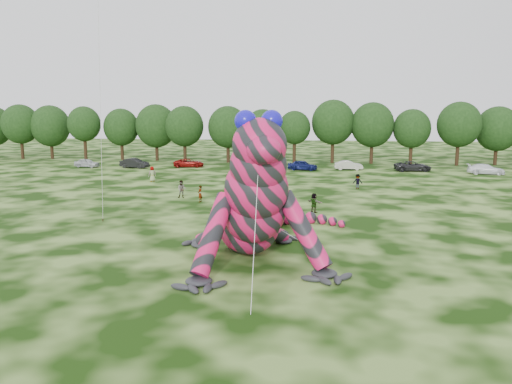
{
  "coord_description": "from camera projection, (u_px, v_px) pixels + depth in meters",
  "views": [
    {
      "loc": [
        5.82,
        -26.03,
        8.92
      ],
      "look_at": [
        1.88,
        3.29,
        4.0
      ],
      "focal_mm": 35.0,
      "sensor_mm": 36.0,
      "label": 1
    }
  ],
  "objects": [
    {
      "name": "car_4",
      "position": [
        303.0,
        165.0,
        73.7
      ],
      "size": [
        4.58,
        2.37,
        1.49
      ],
      "primitive_type": "imported",
      "rotation": [
        0.0,
        0.0,
        1.43
      ],
      "color": "#111853",
      "rests_on": "ground"
    },
    {
      "name": "tree_13",
      "position": [
        459.0,
        134.0,
        79.13
      ],
      "size": [
        6.83,
        6.15,
        10.13
      ],
      "primitive_type": null,
      "color": "black",
      "rests_on": "ground"
    },
    {
      "name": "car_1",
      "position": [
        135.0,
        163.0,
        76.44
      ],
      "size": [
        4.73,
        2.42,
        1.49
      ],
      "primitive_type": "imported",
      "rotation": [
        0.0,
        0.0,
        1.37
      ],
      "color": "black",
      "rests_on": "ground"
    },
    {
      "name": "ground",
      "position": [
        215.0,
        272.0,
        27.68
      ],
      "size": [
        240.0,
        240.0,
        0.0
      ],
      "primitive_type": "plane",
      "color": "#16330A",
      "rests_on": "ground"
    },
    {
      "name": "inflatable_gecko",
      "position": [
        246.0,
        182.0,
        31.0
      ],
      "size": [
        19.82,
        21.62,
        8.92
      ],
      "primitive_type": null,
      "rotation": [
        0.0,
        0.0,
        0.31
      ],
      "color": "#D61759",
      "rests_on": "ground"
    },
    {
      "name": "tree_3",
      "position": [
        85.0,
        133.0,
        87.39
      ],
      "size": [
        5.81,
        5.23,
        9.44
      ],
      "primitive_type": null,
      "color": "black",
      "rests_on": "ground"
    },
    {
      "name": "spectator_0",
      "position": [
        200.0,
        194.0,
        48.31
      ],
      "size": [
        0.48,
        0.65,
        1.63
      ],
      "primitive_type": "imported",
      "rotation": [
        0.0,
        0.0,
        4.56
      ],
      "color": "gray",
      "rests_on": "ground"
    },
    {
      "name": "tree_10",
      "position": [
        333.0,
        131.0,
        83.11
      ],
      "size": [
        7.09,
        6.38,
        10.5
      ],
      "primitive_type": null,
      "color": "black",
      "rests_on": "ground"
    },
    {
      "name": "car_7",
      "position": [
        486.0,
        169.0,
        69.08
      ],
      "size": [
        5.11,
        2.58,
        1.42
      ],
      "primitive_type": "imported",
      "rotation": [
        0.0,
        0.0,
        1.45
      ],
      "color": "white",
      "rests_on": "ground"
    },
    {
      "name": "car_6",
      "position": [
        413.0,
        166.0,
        72.48
      ],
      "size": [
        5.48,
        2.98,
        1.46
      ],
      "primitive_type": "imported",
      "rotation": [
        0.0,
        0.0,
        1.68
      ],
      "color": "#262628",
      "rests_on": "ground"
    },
    {
      "name": "tree_7",
      "position": [
        228.0,
        134.0,
        83.76
      ],
      "size": [
        6.68,
        6.01,
        9.48
      ],
      "primitive_type": null,
      "color": "black",
      "rests_on": "ground"
    },
    {
      "name": "flying_kite",
      "position": [
        98.0,
        7.0,
        35.32
      ],
      "size": [
        2.39,
        2.72,
        18.05
      ],
      "color": "red",
      "rests_on": "ground"
    },
    {
      "name": "tree_6",
      "position": [
        185.0,
        134.0,
        84.62
      ],
      "size": [
        6.52,
        5.86,
        9.49
      ],
      "primitive_type": null,
      "color": "black",
      "rests_on": "ground"
    },
    {
      "name": "tree_2",
      "position": [
        51.0,
        132.0,
        89.99
      ],
      "size": [
        7.04,
        6.34,
        9.64
      ],
      "primitive_type": null,
      "color": "black",
      "rests_on": "ground"
    },
    {
      "name": "tree_9",
      "position": [
        294.0,
        137.0,
        82.89
      ],
      "size": [
        5.27,
        4.74,
        8.68
      ],
      "primitive_type": null,
      "color": "black",
      "rests_on": "ground"
    },
    {
      "name": "tree_14",
      "position": [
        497.0,
        136.0,
        79.92
      ],
      "size": [
        6.82,
        6.14,
        9.4
      ],
      "primitive_type": null,
      "color": "black",
      "rests_on": "ground"
    },
    {
      "name": "car_2",
      "position": [
        189.0,
        163.0,
        77.61
      ],
      "size": [
        5.02,
        2.92,
        1.31
      ],
      "primitive_type": "imported",
      "rotation": [
        0.0,
        0.0,
        1.73
      ],
      "color": "maroon",
      "rests_on": "ground"
    },
    {
      "name": "tree_11",
      "position": [
        372.0,
        133.0,
        81.93
      ],
      "size": [
        7.01,
        6.31,
        10.07
      ],
      "primitive_type": null,
      "color": "black",
      "rests_on": "ground"
    },
    {
      "name": "spectator_2",
      "position": [
        358.0,
        182.0,
        56.27
      ],
      "size": [
        1.12,
        0.67,
        1.7
      ],
      "primitive_type": "imported",
      "rotation": [
        0.0,
        0.0,
        3.18
      ],
      "color": "gray",
      "rests_on": "ground"
    },
    {
      "name": "spectator_4",
      "position": [
        152.0,
        174.0,
        62.18
      ],
      "size": [
        1.1,
        1.01,
        1.89
      ],
      "primitive_type": "imported",
      "rotation": [
        0.0,
        0.0,
        3.73
      ],
      "color": "gray",
      "rests_on": "ground"
    },
    {
      "name": "tree_8",
      "position": [
        263.0,
        136.0,
        83.21
      ],
      "size": [
        6.14,
        5.53,
        8.94
      ],
      "primitive_type": null,
      "color": "black",
      "rests_on": "ground"
    },
    {
      "name": "car_3",
      "position": [
        251.0,
        164.0,
        76.07
      ],
      "size": [
        4.6,
        2.51,
        1.26
      ],
      "primitive_type": "imported",
      "rotation": [
        0.0,
        0.0,
        1.39
      ],
      "color": "#B3B9BC",
      "rests_on": "ground"
    },
    {
      "name": "tree_4",
      "position": [
        121.0,
        134.0,
        88.23
      ],
      "size": [
        6.22,
        5.6,
        9.06
      ],
      "primitive_type": null,
      "color": "black",
      "rests_on": "ground"
    },
    {
      "name": "spectator_1",
      "position": [
        182.0,
        189.0,
        50.6
      ],
      "size": [
        0.94,
        0.76,
        1.8
      ],
      "primitive_type": "imported",
      "rotation": [
        0.0,
        0.0,
        0.1
      ],
      "color": "gray",
      "rests_on": "ground"
    },
    {
      "name": "car_0",
      "position": [
        87.0,
        163.0,
        77.41
      ],
      "size": [
        4.1,
        2.09,
        1.34
      ],
      "primitive_type": "imported",
      "rotation": [
        0.0,
        0.0,
        1.44
      ],
      "color": "silver",
      "rests_on": "ground"
    },
    {
      "name": "tree_5",
      "position": [
        156.0,
        132.0,
        87.04
      ],
      "size": [
        7.16,
        6.44,
        9.8
      ],
      "primitive_type": null,
      "color": "black",
      "rests_on": "ground"
    },
    {
      "name": "tree_12",
      "position": [
        412.0,
        137.0,
        80.76
      ],
      "size": [
        5.99,
        5.39,
        8.97
      ],
      "primitive_type": null,
      "color": "black",
      "rests_on": "ground"
    },
    {
      "name": "tree_1",
      "position": [
        21.0,
        132.0,
        89.98
      ],
      "size": [
        6.74,
        6.07,
        9.81
      ],
      "primitive_type": null,
      "color": "black",
      "rests_on": "ground"
    },
    {
      "name": "spectator_5",
      "position": [
        314.0,
        203.0,
        43.5
      ],
      "size": [
        1.55,
        1.37,
        1.7
      ],
      "primitive_type": "imported",
      "rotation": [
        0.0,
        0.0,
        2.47
      ],
      "color": "gray",
      "rests_on": "ground"
    },
    {
      "name": "car_5",
      "position": [
        349.0,
        165.0,
        74.17
      ],
      "size": [
        4.2,
        1.61,
        1.37
      ],
      "primitive_type": "imported",
      "rotation": [
        0.0,
        0.0,
        1.61
      ],
      "color": "#BDB6AC",
      "rests_on": "ground"
    }
  ]
}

